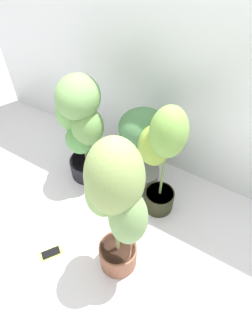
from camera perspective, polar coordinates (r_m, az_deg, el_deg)
The scene contains 7 objects.
ground_plane at distance 1.98m, azimuth -6.61°, elevation -13.00°, with size 8.00×8.00×0.00m, color silver.
mylar_back_wall at distance 1.84m, azimuth 7.74°, elevation 24.64°, with size 3.20×0.01×2.00m, color silver.
potted_plant_front_right at distance 1.33m, azimuth -2.01°, elevation -7.64°, with size 0.38×0.37×1.03m.
potted_plant_back_center at distance 1.92m, azimuth 3.05°, elevation 4.78°, with size 0.44×0.39×0.69m.
potted_plant_back_left at distance 1.95m, azimuth -9.19°, elevation 8.92°, with size 0.45×0.38×0.86m.
potted_plant_back_right at distance 1.70m, azimuth 7.24°, elevation 2.96°, with size 0.31×0.25×0.87m.
cell_phone at distance 1.95m, azimuth -15.00°, elevation -16.33°, with size 0.14×0.16×0.01m.
Camera 1 is at (0.69, -0.70, 1.72)m, focal length 30.01 mm.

